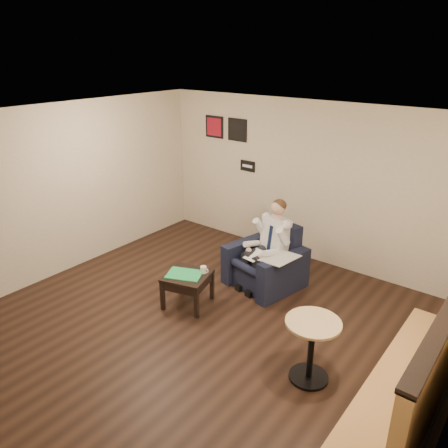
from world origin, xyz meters
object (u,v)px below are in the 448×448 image
Objects in this scene: banquette at (411,359)px; cafe_table at (311,350)px; green_folder at (185,274)px; smartphone at (196,269)px; seated_man at (260,249)px; armchair at (265,257)px; coffee_mug at (203,270)px; side_table at (188,289)px.

banquette is 3.48× the size of cafe_table.
green_folder reaches higher than smartphone.
seated_man is at bearing 139.57° from cafe_table.
banquette is (2.61, -1.37, 0.21)m from armchair.
smartphone is at bearing -109.51° from seated_man.
banquette is at bearing -6.62° from coffee_mug.
seated_man is 0.49× the size of banquette.
armchair is 1.37m from green_folder.
side_table is 3.22m from banquette.
armchair is 1.35m from side_table.
banquette reaches higher than smartphone.
cafe_table is (2.20, -0.28, -0.12)m from green_folder.
side_table is 0.26m from green_folder.
smartphone reaches higher than side_table.
green_folder is 2.22m from cafe_table.
smartphone is 2.23m from cafe_table.
seated_man reaches higher than cafe_table.
cafe_table is (-1.01, -0.14, -0.30)m from banquette.
armchair is 1.30× the size of cafe_table.
side_table is 1.22× the size of green_folder.
armchair is 0.22m from seated_man.
cafe_table reaches higher than coffee_mug.
banquette is at bearing -15.41° from armchair.
green_folder is (-0.61, -1.23, 0.02)m from armchair.
green_folder is at bearing -130.79° from coffee_mug.
side_table is 5.79× the size of coffee_mug.
side_table is (-0.55, -1.07, -0.42)m from seated_man.
armchair is at bearing 90.00° from seated_man.
banquette is (3.18, -0.36, 0.19)m from smartphone.
side_table is at bearing -130.79° from coffee_mug.
coffee_mug is 0.14× the size of cafe_table.
armchair is 9.55× the size of coffee_mug.
seated_man is 0.98m from coffee_mug.
seated_man is at bearing 62.68° from side_table.
coffee_mug is at bearing 173.38° from banquette.
seated_man is 12.67× the size of coffee_mug.
seated_man reaches higher than side_table.
coffee_mug reaches higher than green_folder.
side_table is at bearing -103.66° from armchair.
smartphone is at bearing 88.17° from side_table.
seated_man is 1.72× the size of cafe_table.
green_folder is (-0.03, -0.03, 0.26)m from side_table.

